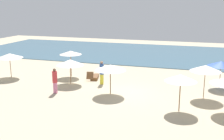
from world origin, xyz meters
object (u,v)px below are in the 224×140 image
(umbrella_4, at_px, (221,64))
(lounger_0, at_px, (94,77))
(umbrella_2, at_px, (10,56))
(umbrella_7, at_px, (181,78))
(umbrella_5, at_px, (206,68))
(umbrella_6, at_px, (110,67))
(person_0, at_px, (102,72))
(umbrella_0, at_px, (71,53))
(umbrella_1, at_px, (70,62))
(person_2, at_px, (55,81))

(umbrella_4, distance_m, lounger_0, 10.30)
(umbrella_2, distance_m, umbrella_7, 15.13)
(umbrella_5, xyz_separation_m, umbrella_6, (-6.37, -1.08, -0.15))
(umbrella_5, xyz_separation_m, umbrella_7, (-1.43, -2.90, -0.04))
(umbrella_5, xyz_separation_m, lounger_0, (-8.96, 2.44, -1.94))
(umbrella_6, bearing_deg, umbrella_7, -20.22)
(umbrella_5, relative_size, person_0, 1.23)
(umbrella_0, relative_size, umbrella_1, 1.04)
(umbrella_5, bearing_deg, person_0, 171.64)
(umbrella_1, xyz_separation_m, lounger_0, (1.28, 1.98, -1.60))
(umbrella_1, distance_m, umbrella_4, 11.68)
(umbrella_4, bearing_deg, person_2, -156.77)
(umbrella_0, distance_m, lounger_0, 3.02)
(umbrella_4, distance_m, umbrella_5, 3.12)
(umbrella_2, height_order, lounger_0, umbrella_2)
(umbrella_2, xyz_separation_m, person_0, (8.30, 0.44, -0.98))
(umbrella_2, relative_size, umbrella_6, 1.03)
(umbrella_5, height_order, lounger_0, umbrella_5)
(umbrella_1, relative_size, lounger_0, 1.28)
(umbrella_0, xyz_separation_m, person_0, (3.43, -1.52, -1.17))
(umbrella_7, bearing_deg, person_2, 174.40)
(umbrella_0, xyz_separation_m, umbrella_1, (1.00, -2.21, -0.36))
(umbrella_7, distance_m, person_0, 7.65)
(umbrella_2, xyz_separation_m, umbrella_7, (14.69, -3.61, 0.14))
(umbrella_4, distance_m, umbrella_6, 8.53)
(umbrella_4, height_order, umbrella_5, umbrella_5)
(umbrella_6, relative_size, person_2, 1.19)
(umbrella_5, xyz_separation_m, person_2, (-10.27, -2.04, -1.19))
(umbrella_5, distance_m, umbrella_7, 3.23)
(umbrella_2, xyz_separation_m, person_2, (5.85, -2.74, -1.01))
(umbrella_7, height_order, person_2, umbrella_7)
(umbrella_0, xyz_separation_m, umbrella_7, (9.82, -5.57, -0.06))
(umbrella_0, relative_size, umbrella_7, 1.01)
(umbrella_1, distance_m, lounger_0, 2.85)
(lounger_0, bearing_deg, person_0, -48.44)
(person_0, bearing_deg, umbrella_5, -8.36)
(umbrella_7, bearing_deg, umbrella_0, 150.42)
(umbrella_2, distance_m, umbrella_4, 17.44)
(umbrella_7, height_order, person_0, umbrella_7)
(umbrella_2, relative_size, umbrella_7, 0.99)
(umbrella_4, bearing_deg, umbrella_0, -179.05)
(umbrella_1, xyz_separation_m, umbrella_7, (8.82, -3.37, 0.30))
(umbrella_2, bearing_deg, umbrella_1, -2.36)
(umbrella_4, bearing_deg, umbrella_5, -112.28)
(lounger_0, relative_size, person_2, 0.95)
(umbrella_0, distance_m, umbrella_7, 11.29)
(umbrella_0, relative_size, umbrella_5, 0.99)
(person_0, bearing_deg, person_2, -127.61)
(umbrella_2, relative_size, umbrella_4, 1.08)
(person_0, bearing_deg, umbrella_2, -176.94)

